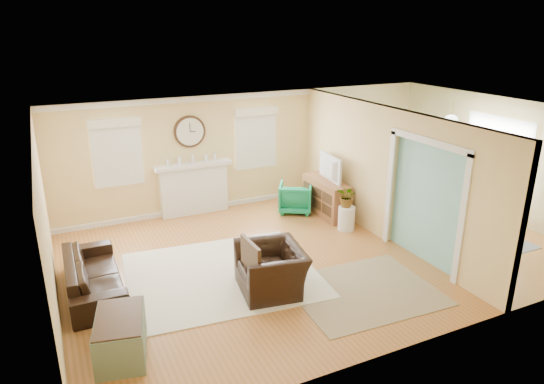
# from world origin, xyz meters

# --- Properties ---
(floor) EXTENTS (9.00, 9.00, 0.00)m
(floor) POSITION_xyz_m (0.00, 0.00, 0.00)
(floor) COLOR #A1672C
(floor) RESTS_ON ground
(wall_back) EXTENTS (9.00, 0.02, 2.60)m
(wall_back) POSITION_xyz_m (0.00, 3.00, 1.30)
(wall_back) COLOR #E3BD7F
(wall_back) RESTS_ON ground
(wall_front) EXTENTS (9.00, 0.02, 2.60)m
(wall_front) POSITION_xyz_m (0.00, -3.00, 1.30)
(wall_front) COLOR #E3BD7F
(wall_front) RESTS_ON ground
(wall_left) EXTENTS (0.02, 6.00, 2.60)m
(wall_left) POSITION_xyz_m (-4.50, 0.00, 1.30)
(wall_left) COLOR #E3BD7F
(wall_left) RESTS_ON ground
(wall_right) EXTENTS (0.02, 6.00, 2.60)m
(wall_right) POSITION_xyz_m (4.50, 0.00, 1.30)
(wall_right) COLOR #E3BD7F
(wall_right) RESTS_ON ground
(ceiling) EXTENTS (9.00, 6.00, 0.02)m
(ceiling) POSITION_xyz_m (0.00, 0.00, 2.60)
(ceiling) COLOR white
(ceiling) RESTS_ON wall_back
(partition) EXTENTS (0.17, 6.00, 2.60)m
(partition) POSITION_xyz_m (1.51, 0.28, 1.36)
(partition) COLOR #E3BD7F
(partition) RESTS_ON ground
(fireplace) EXTENTS (1.70, 0.30, 1.17)m
(fireplace) POSITION_xyz_m (-1.50, 2.88, 0.60)
(fireplace) COLOR white
(fireplace) RESTS_ON ground
(wall_clock) EXTENTS (0.70, 0.07, 0.70)m
(wall_clock) POSITION_xyz_m (-1.50, 2.97, 1.85)
(wall_clock) COLOR #432D1A
(wall_clock) RESTS_ON wall_back
(window_left) EXTENTS (1.05, 0.13, 1.42)m
(window_left) POSITION_xyz_m (-3.05, 2.95, 1.66)
(window_left) COLOR white
(window_left) RESTS_ON wall_back
(window_right) EXTENTS (1.05, 0.13, 1.42)m
(window_right) POSITION_xyz_m (0.05, 2.95, 1.66)
(window_right) COLOR white
(window_right) RESTS_ON wall_back
(french_doors) EXTENTS (0.06, 1.70, 2.20)m
(french_doors) POSITION_xyz_m (4.45, 0.00, 1.10)
(french_doors) COLOR white
(french_doors) RESTS_ON ground
(pendant) EXTENTS (0.30, 0.30, 0.55)m
(pendant) POSITION_xyz_m (3.00, 0.00, 2.20)
(pendant) COLOR gold
(pendant) RESTS_ON ceiling
(rug_cream) EXTENTS (3.38, 3.00, 0.02)m
(rug_cream) POSITION_xyz_m (-1.94, -0.10, 0.01)
(rug_cream) COLOR #EDE5C9
(rug_cream) RESTS_ON floor
(rug_jute) EXTENTS (2.33, 1.94, 0.01)m
(rug_jute) POSITION_xyz_m (-0.08, -1.58, 0.01)
(rug_jute) COLOR tan
(rug_jute) RESTS_ON floor
(rug_grey) EXTENTS (2.26, 2.83, 0.01)m
(rug_grey) POSITION_xyz_m (2.81, -0.34, 0.01)
(rug_grey) COLOR slate
(rug_grey) RESTS_ON floor
(sofa) EXTENTS (0.83, 2.07, 0.60)m
(sofa) POSITION_xyz_m (-3.95, 0.25, 0.30)
(sofa) COLOR black
(sofa) RESTS_ON floor
(eames_chair) EXTENTS (1.14, 1.25, 0.73)m
(eames_chair) POSITION_xyz_m (-1.38, -0.90, 0.36)
(eames_chair) COLOR black
(eames_chair) RESTS_ON floor
(green_chair) EXTENTS (0.99, 1.00, 0.67)m
(green_chair) POSITION_xyz_m (0.59, 1.98, 0.33)
(green_chair) COLOR #20785F
(green_chair) RESTS_ON floor
(trunk) EXTENTS (0.79, 1.08, 0.56)m
(trunk) POSITION_xyz_m (-3.81, -1.54, 0.28)
(trunk) COLOR slate
(trunk) RESTS_ON floor
(credenza) EXTENTS (0.47, 1.39, 0.80)m
(credenza) POSITION_xyz_m (1.12, 1.55, 0.40)
(credenza) COLOR #9A663F
(credenza) RESTS_ON floor
(tv) EXTENTS (0.22, 0.98, 0.56)m
(tv) POSITION_xyz_m (1.10, 1.55, 1.08)
(tv) COLOR black
(tv) RESTS_ON credenza
(garden_stool) EXTENTS (0.34, 0.34, 0.50)m
(garden_stool) POSITION_xyz_m (1.05, 0.61, 0.25)
(garden_stool) COLOR white
(garden_stool) RESTS_ON floor
(potted_plant) EXTENTS (0.49, 0.51, 0.45)m
(potted_plant) POSITION_xyz_m (1.05, 0.61, 0.73)
(potted_plant) COLOR #337F33
(potted_plant) RESTS_ON garden_stool
(dining_table) EXTENTS (1.06, 1.73, 0.58)m
(dining_table) POSITION_xyz_m (2.81, -0.34, 0.29)
(dining_table) COLOR #432D1A
(dining_table) RESTS_ON floor
(dining_chair_n) EXTENTS (0.43, 0.43, 0.93)m
(dining_chair_n) POSITION_xyz_m (2.86, 0.68, 0.54)
(dining_chair_n) COLOR slate
(dining_chair_n) RESTS_ON floor
(dining_chair_s) EXTENTS (0.49, 0.49, 0.98)m
(dining_chair_s) POSITION_xyz_m (2.80, -1.43, 0.57)
(dining_chair_s) COLOR slate
(dining_chair_s) RESTS_ON floor
(dining_chair_w) EXTENTS (0.47, 0.47, 0.88)m
(dining_chair_w) POSITION_xyz_m (2.15, -0.42, 0.52)
(dining_chair_w) COLOR white
(dining_chair_w) RESTS_ON floor
(dining_chair_e) EXTENTS (0.46, 0.46, 0.99)m
(dining_chair_e) POSITION_xyz_m (3.50, -0.34, 0.58)
(dining_chair_e) COLOR slate
(dining_chair_e) RESTS_ON floor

